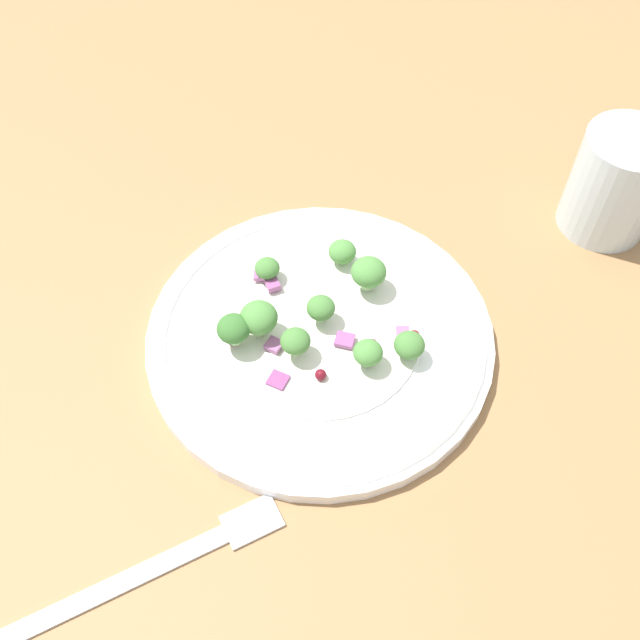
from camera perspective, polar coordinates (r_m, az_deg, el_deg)
name	(u,v)px	position (r cm, az deg, el deg)	size (l,w,h in cm)	color
ground_plane	(334,384)	(53.25, 1.13, -5.05)	(180.00, 180.00, 2.00)	olive
plate	(320,335)	(53.36, 0.00, -1.16)	(25.63, 25.63, 1.70)	white
dressing_pool	(320,331)	(53.00, 0.00, -0.89)	(14.87, 14.87, 0.20)	white
broccoli_floret_0	(368,353)	(50.17, 3.81, -2.63)	(2.11, 2.11, 2.13)	#8EB77A
broccoli_floret_1	(321,308)	(52.17, 0.06, 0.93)	(2.10, 2.10, 2.12)	#8EB77A
broccoli_floret_2	(367,272)	(54.05, 3.74, 3.80)	(2.68, 2.68, 2.71)	#9EC684
broccoli_floret_3	(259,318)	(51.40, -4.87, 0.15)	(2.74, 2.74, 2.78)	#ADD18E
broccoli_floret_4	(267,269)	(55.19, -4.19, 4.08)	(1.92, 1.92, 1.95)	#9EC684
broccoli_floret_5	(296,341)	(50.47, -1.93, -1.66)	(2.15, 2.15, 2.17)	#ADD18E
broccoli_floret_6	(234,329)	(51.02, -6.85, -0.73)	(2.41, 2.41, 2.44)	#9EC684
broccoli_floret_7	(342,252)	(56.19, 1.78, 5.39)	(2.17, 2.17, 2.19)	#9EC684
broccoli_floret_8	(409,346)	(51.04, 7.08, -2.02)	(2.21, 2.21, 2.24)	#8EB77A
cranberry_0	(231,337)	(52.31, -7.04, -1.34)	(0.93, 0.93, 0.93)	#4C0A14
cranberry_1	(414,335)	(52.67, 7.47, -1.22)	(0.81, 0.81, 0.81)	maroon
cranberry_2	(372,344)	(52.00, 4.15, -1.90)	(0.76, 0.76, 0.76)	maroon
cranberry_3	(321,375)	(50.37, 0.05, -4.35)	(0.82, 0.82, 0.82)	maroon
onion_bit_0	(260,275)	(55.73, -4.76, 3.54)	(0.88, 1.01, 0.33)	#A35B93
onion_bit_1	(275,343)	(52.00, -3.57, -1.80)	(1.11, 1.07, 0.42)	#A35B93
onion_bit_2	(278,380)	(50.58, -3.34, -4.79)	(1.29, 1.33, 0.32)	#843D75
onion_bit_3	(272,284)	(55.05, -3.78, 2.84)	(0.97, 1.16, 0.55)	#934C84
onion_bit_4	(341,339)	(52.11, 1.70, -1.51)	(1.36, 1.21, 0.36)	#934C84
onion_bit_5	(403,332)	(52.58, 6.56, -0.98)	(0.81, 0.94, 0.55)	#A35B93
fork	(157,565)	(47.53, -12.73, -18.41)	(14.78, 14.06, 0.50)	silver
water_glass	(616,183)	(63.36, 22.37, 9.97)	(7.28, 7.28, 8.84)	silver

